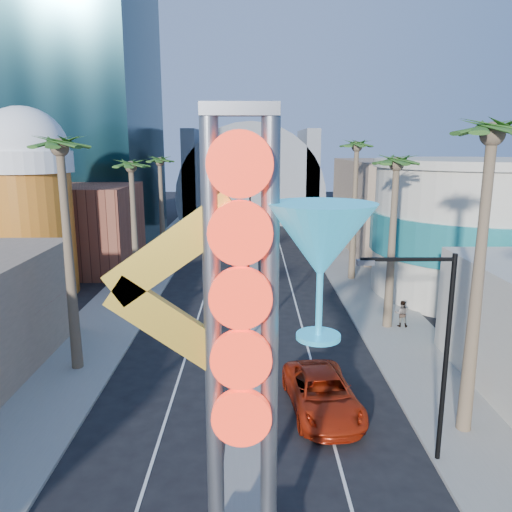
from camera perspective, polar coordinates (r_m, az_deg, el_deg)
The scene contains 22 objects.
sidewalk_west at distance 46.11m, azimuth -12.62°, elevation -2.27°, with size 5.00×100.00×0.15m, color gray.
sidewalk_east at distance 46.00m, azimuth 11.21°, elevation -2.24°, with size 5.00×100.00×0.15m, color gray.
median at distance 47.97m, azimuth -0.70°, elevation -1.39°, with size 1.60×84.00×0.15m, color gray.
hotel_tower at distance 65.91m, azimuth -22.01°, elevation 23.40°, with size 20.00×20.00×50.00m, color black.
brick_filler_west at distance 49.91m, azimuth -19.43°, elevation 3.04°, with size 10.00×10.00×8.00m, color brown.
filler_east at distance 59.08m, azimuth 15.14°, elevation 5.67°, with size 10.00×20.00×10.00m, color #8C735A.
beer_mug at distance 42.43m, azimuth -24.57°, elevation 6.31°, with size 7.00×7.00×14.50m.
turquoise_building at distance 42.91m, azimuth 24.05°, elevation 2.91°, with size 16.60×16.60×10.60m.
canopy at distance 80.89m, azimuth -0.57°, elevation 7.35°, with size 22.00×16.00×22.00m.
neon_sign at distance 12.31m, azimuth 2.13°, elevation -7.92°, with size 6.53×2.60×12.55m.
streetlight_0 at distance 29.35m, azimuth 0.15°, elevation -0.73°, with size 3.79×0.25×8.00m.
streetlight_1 at distance 53.00m, azimuth -1.27°, elevation 5.23°, with size 3.79×0.25×8.00m.
streetlight_2 at distance 19.02m, azimuth 19.70°, elevation -9.11°, with size 3.45×0.25×8.00m.
palm_1 at distance 26.27m, azimuth -21.41°, elevation 9.98°, with size 2.40×2.40×12.70m.
palm_2 at distance 39.72m, azimuth -14.07°, elevation 9.09°, with size 2.40×2.40×11.20m.
palm_3 at distance 51.45m, azimuth -10.93°, elevation 9.94°, with size 2.40×2.40×11.20m.
palm_5 at distance 20.51m, azimuth 25.21°, elevation 10.42°, with size 2.40×2.40×13.20m.
palm_6 at distance 31.83m, azimuth 15.72°, elevation 9.05°, with size 2.40×2.40×11.70m.
palm_7 at distance 43.45m, azimuth 11.42°, elevation 11.25°, with size 2.40×2.40×12.70m.
red_pickup at distance 23.12m, azimuth 7.59°, elevation -15.33°, with size 2.80×6.07×1.69m, color #B6280E.
pedestrian_a at distance 25.64m, azimuth 23.11°, elevation -13.14°, with size 0.57×0.38×1.57m, color gray.
pedestrian_b at distance 33.69m, azimuth 16.31°, elevation -6.33°, with size 0.84×0.65×1.72m, color gray.
Camera 1 is at (0.29, -8.56, 11.60)m, focal length 35.00 mm.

